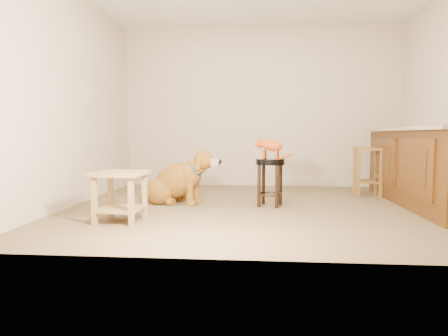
# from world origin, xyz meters

# --- Properties ---
(floor) EXTENTS (4.50, 4.00, 0.01)m
(floor) POSITION_xyz_m (0.00, 0.00, 0.00)
(floor) COLOR brown
(floor) RESTS_ON ground
(room_shell) EXTENTS (4.54, 4.04, 2.62)m
(room_shell) POSITION_xyz_m (0.00, 0.00, 1.68)
(room_shell) COLOR #C3B39D
(room_shell) RESTS_ON ground
(cabinet_run) EXTENTS (0.70, 2.56, 0.94)m
(cabinet_run) POSITION_xyz_m (1.94, 0.30, 0.44)
(cabinet_run) COLOR #4F2D0E
(cabinet_run) RESTS_ON ground
(padded_stool) EXTENTS (0.36, 0.36, 0.57)m
(padded_stool) POSITION_xyz_m (0.10, 0.09, 0.40)
(padded_stool) COLOR black
(padded_stool) RESTS_ON ground
(wood_stool) EXTENTS (0.38, 0.38, 0.67)m
(wood_stool) POSITION_xyz_m (1.48, 1.03, 0.35)
(wood_stool) COLOR brown
(wood_stool) RESTS_ON ground
(side_table) EXTENTS (0.50, 0.50, 0.49)m
(side_table) POSITION_xyz_m (-1.39, -0.89, 0.33)
(side_table) COLOR #997A47
(side_table) RESTS_ON ground
(golden_retriever) EXTENTS (1.08, 0.63, 0.71)m
(golden_retriever) POSITION_xyz_m (-1.05, 0.18, 0.26)
(golden_retriever) COLOR brown
(golden_retriever) RESTS_ON ground
(tabby_kitten) EXTENTS (0.46, 0.20, 0.28)m
(tabby_kitten) POSITION_xyz_m (0.09, 0.10, 0.72)
(tabby_kitten) COLOR #9E3D0F
(tabby_kitten) RESTS_ON padded_stool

